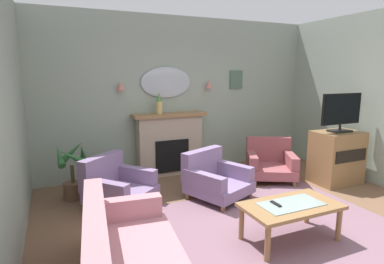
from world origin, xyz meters
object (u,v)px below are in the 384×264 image
fireplace (170,144)px  wall_sconce_left (121,86)px  tv_flatscreen (341,112)px  wall_mirror (166,82)px  armchair_beside_couch (214,178)px  framed_picture (236,80)px  armchair_by_coffee_table (270,162)px  floral_couch (125,254)px  armchair_in_corner (116,185)px  tv_cabinet (336,157)px  wall_sconce_right (209,85)px  mantel_vase_left (159,103)px  potted_plant_corner_palm (73,174)px  tv_remote (276,204)px  coffee_table (291,209)px

fireplace → wall_sconce_left: wall_sconce_left is taller
tv_flatscreen → wall_mirror: bearing=144.7°
armchair_beside_couch → tv_flatscreen: bearing=-7.1°
framed_picture → armchair_by_coffee_table: size_ratio=0.33×
floral_couch → fireplace: bearing=63.0°
armchair_in_corner → tv_cabinet: tv_cabinet is taller
wall_sconce_left → floral_couch: size_ratio=0.08×
wall_sconce_right → floral_couch: 3.99m
mantel_vase_left → potted_plant_corner_palm: bearing=-161.9°
armchair_in_corner → tv_cabinet: bearing=-8.9°
mantel_vase_left → wall_sconce_right: 1.10m
framed_picture → armchair_beside_couch: framed_picture is taller
potted_plant_corner_palm → tv_flatscreen: bearing=-14.4°
tv_flatscreen → potted_plant_corner_palm: size_ratio=0.95×
armchair_in_corner → tv_flatscreen: (3.68, -0.59, 0.94)m
mantel_vase_left → potted_plant_corner_palm: mantel_vase_left is taller
armchair_beside_couch → tv_cabinet: 2.27m
wall_mirror → floral_couch: bearing=-115.9°
wall_mirror → wall_sconce_right: bearing=-3.4°
fireplace → wall_mirror: size_ratio=1.42×
fireplace → wall_mirror: (-0.00, 0.14, 1.14)m
wall_sconce_left → armchair_by_coffee_table: (2.43, -1.04, -1.35)m
armchair_in_corner → potted_plant_corner_palm: bearing=138.4°
wall_sconce_left → tv_flatscreen: wall_sconce_left is taller
potted_plant_corner_palm → wall_sconce_right: bearing=13.6°
fireplace → potted_plant_corner_palm: fireplace is taller
wall_sconce_left → armchair_beside_couch: bearing=-52.8°
framed_picture → armchair_in_corner: 3.28m
floral_couch → wall_sconce_right: bearing=52.0°
wall_mirror → armchair_in_corner: bearing=-135.8°
floral_couch → tv_cabinet: 4.14m
wall_sconce_right → potted_plant_corner_palm: (-2.59, -0.63, -1.26)m
fireplace → armchair_in_corner: size_ratio=1.19×
tv_remote → potted_plant_corner_palm: 3.00m
framed_picture → floral_couch: bearing=-134.4°
wall_sconce_left → tv_flatscreen: (3.33, -1.71, -0.41)m
potted_plant_corner_palm → mantel_vase_left: bearing=18.1°
tv_remote → tv_flatscreen: (2.24, 1.16, 0.79)m
fireplace → armchair_in_corner: 1.60m
tv_remote → potted_plant_corner_palm: potted_plant_corner_palm is taller
potted_plant_corner_palm → tv_cabinet: bearing=-14.1°
wall_sconce_left → tv_remote: size_ratio=0.88×
framed_picture → armchair_by_coffee_table: framed_picture is taller
framed_picture → tv_remote: (-1.26, -2.93, -1.30)m
floral_couch → potted_plant_corner_palm: (-0.29, 2.33, 0.08)m
armchair_in_corner → armchair_beside_couch: (1.43, -0.31, 0.00)m
floral_couch → armchair_by_coffee_table: floral_couch is taller
floral_couch → tv_flatscreen: bearing=17.6°
floral_couch → framed_picture: bearing=45.6°
coffee_table → armchair_by_coffee_table: armchair_by_coffee_table is taller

